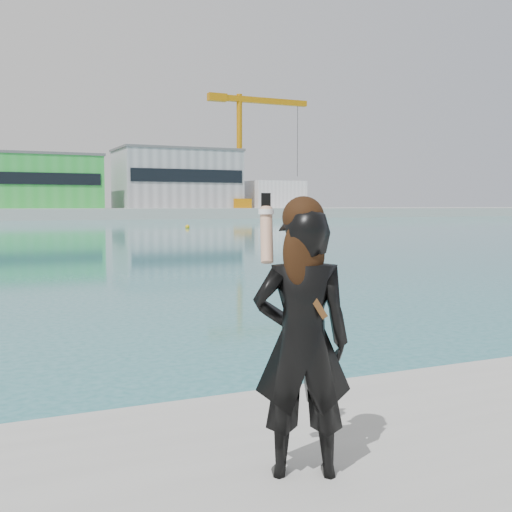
{
  "coord_description": "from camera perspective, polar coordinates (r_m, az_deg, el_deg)",
  "views": [
    {
      "loc": [
        -2.19,
        -4.35,
        2.52
      ],
      "look_at": [
        -0.25,
        -0.13,
        2.16
      ],
      "focal_mm": 45.0,
      "sensor_mm": 36.0,
      "label": 1
    }
  ],
  "objects": [
    {
      "name": "woman",
      "position": [
        4.09,
        4.12,
        -6.96
      ],
      "size": [
        0.73,
        0.61,
        1.81
      ],
      "rotation": [
        0.0,
        0.0,
        2.76
      ],
      "color": "black",
      "rests_on": "near_quay"
    },
    {
      "name": "dock_crane",
      "position": [
        138.52,
        -1.02,
        9.69
      ],
      "size": [
        23.0,
        4.0,
        24.0
      ],
      "color": "orange",
      "rests_on": "far_quay"
    },
    {
      "name": "flagpole_right",
      "position": [
        127.74,
        -13.8,
        6.17
      ],
      "size": [
        1.28,
        0.16,
        8.0
      ],
      "color": "silver",
      "rests_on": "far_quay"
    },
    {
      "name": "warehouse_green",
      "position": [
        132.8,
        -20.4,
        6.26
      ],
      "size": [
        30.6,
        16.36,
        10.5
      ],
      "color": "green",
      "rests_on": "far_quay"
    },
    {
      "name": "buoy_near",
      "position": [
        72.22,
        -6.12,
        2.47
      ],
      "size": [
        0.5,
        0.5,
        0.5
      ],
      "primitive_type": "sphere",
      "color": "gold",
      "rests_on": "ground"
    },
    {
      "name": "ancillary_shed",
      "position": [
        145.31,
        1.54,
        5.47
      ],
      "size": [
        12.0,
        10.0,
        6.0
      ],
      "primitive_type": "cube",
      "color": "silver",
      "rests_on": "far_quay"
    },
    {
      "name": "warehouse_grey_right",
      "position": [
        139.01,
        -7.05,
        6.83
      ],
      "size": [
        25.5,
        15.35,
        12.5
      ],
      "color": "gray",
      "rests_on": "far_quay"
    }
  ]
}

